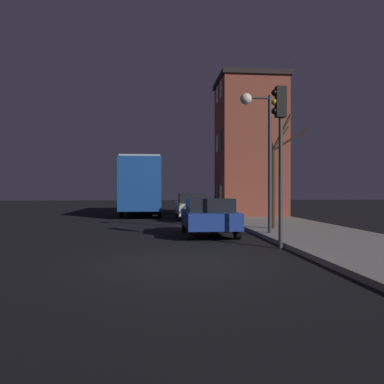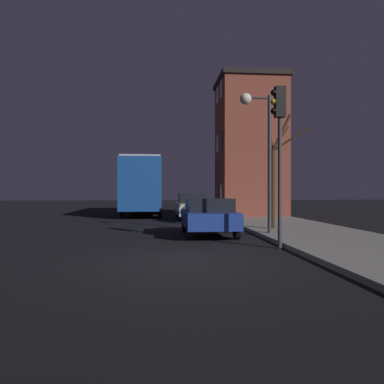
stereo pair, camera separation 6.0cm
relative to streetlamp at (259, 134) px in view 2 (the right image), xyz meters
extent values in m
plane|color=black|center=(-3.08, -4.60, -3.80)|extent=(120.00, 120.00, 0.00)
cube|color=brown|center=(2.22, 10.30, 0.61)|extent=(4.02, 3.93, 8.55)
cube|color=black|center=(2.22, 10.30, 5.04)|extent=(4.26, 4.17, 0.30)
cube|color=beige|center=(0.19, 9.59, -2.26)|extent=(0.03, 0.70, 1.10)
cube|color=black|center=(0.19, 11.00, -2.26)|extent=(0.03, 0.70, 1.10)
cube|color=black|center=(0.19, 9.59, 1.01)|extent=(0.03, 0.70, 1.10)
cube|color=beige|center=(0.19, 11.00, 1.01)|extent=(0.03, 0.70, 1.10)
cube|color=beige|center=(0.19, 9.59, 4.29)|extent=(0.03, 0.70, 1.10)
cube|color=beige|center=(0.19, 11.00, 4.29)|extent=(0.03, 0.70, 1.10)
cylinder|color=#38383A|center=(0.40, 0.00, -1.12)|extent=(0.14, 0.14, 5.09)
cylinder|color=#38383A|center=(-0.05, 0.00, 1.33)|extent=(0.90, 0.09, 0.09)
sphere|color=#F4EAC6|center=(-0.50, 0.00, 1.28)|extent=(0.43, 0.43, 0.43)
cylinder|color=#38383A|center=(-0.15, -2.84, -1.88)|extent=(0.12, 0.12, 3.86)
cube|color=black|center=(-0.15, -2.84, 0.50)|extent=(0.30, 0.24, 0.90)
sphere|color=black|center=(-0.33, -2.84, 0.77)|extent=(0.20, 0.20, 0.20)
sphere|color=yellow|center=(-0.33, -2.84, 0.50)|extent=(0.20, 0.20, 0.20)
sphere|color=black|center=(-0.33, -2.84, 0.23)|extent=(0.20, 0.20, 0.20)
cylinder|color=#382819|center=(1.02, 1.60, -2.05)|extent=(0.20, 0.20, 3.22)
cylinder|color=#382819|center=(1.40, 1.61, 0.31)|extent=(0.86, 0.13, 1.55)
cylinder|color=#382819|center=(1.70, 1.41, 0.01)|extent=(1.43, 0.49, 0.97)
cylinder|color=#382819|center=(1.43, 1.83, 0.10)|extent=(0.92, 0.57, 1.14)
cylinder|color=#382819|center=(1.02, 1.88, -0.02)|extent=(0.12, 0.64, 0.91)
cube|color=#194793|center=(-4.81, 13.48, -1.69)|extent=(2.57, 9.89, 3.28)
cube|color=black|center=(-4.81, 13.48, -1.10)|extent=(2.59, 9.10, 1.18)
cube|color=#B2B2B2|center=(-4.81, 13.48, 0.01)|extent=(2.44, 9.40, 0.12)
cylinder|color=black|center=(-3.61, 16.70, -3.32)|extent=(0.18, 0.96, 0.96)
cylinder|color=black|center=(-6.01, 16.70, -3.32)|extent=(0.18, 0.96, 0.96)
cylinder|color=black|center=(-3.61, 10.27, -3.32)|extent=(0.18, 0.96, 0.96)
cylinder|color=black|center=(-6.01, 10.27, -3.32)|extent=(0.18, 0.96, 0.96)
cube|color=navy|center=(-1.81, 0.60, -3.16)|extent=(1.86, 3.87, 0.59)
cube|color=black|center=(-1.81, 0.41, -2.62)|extent=(1.64, 2.01, 0.48)
cylinder|color=black|center=(-0.97, 1.86, -3.46)|extent=(0.18, 0.69, 0.69)
cylinder|color=black|center=(-2.65, 1.86, -3.46)|extent=(0.18, 0.69, 0.69)
cylinder|color=black|center=(-0.97, -0.66, -3.46)|extent=(0.18, 0.69, 0.69)
cylinder|color=black|center=(-2.65, -0.66, -3.46)|extent=(0.18, 0.69, 0.69)
cube|color=beige|center=(-1.75, 8.64, -3.15)|extent=(1.72, 4.61, 0.67)
cube|color=black|center=(-1.75, 8.41, -2.52)|extent=(1.51, 2.40, 0.59)
cylinder|color=black|center=(-0.98, 10.14, -3.49)|extent=(0.18, 0.63, 0.63)
cylinder|color=black|center=(-2.52, 10.14, -3.49)|extent=(0.18, 0.63, 0.63)
cylinder|color=black|center=(-0.98, 7.14, -3.49)|extent=(0.18, 0.63, 0.63)
cylinder|color=black|center=(-2.52, 7.14, -3.49)|extent=(0.18, 0.63, 0.63)
camera|label=1|loc=(-3.75, -13.53, -2.11)|focal=35.00mm
camera|label=2|loc=(-3.69, -13.54, -2.11)|focal=35.00mm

